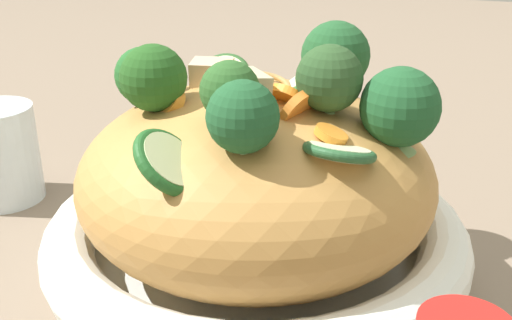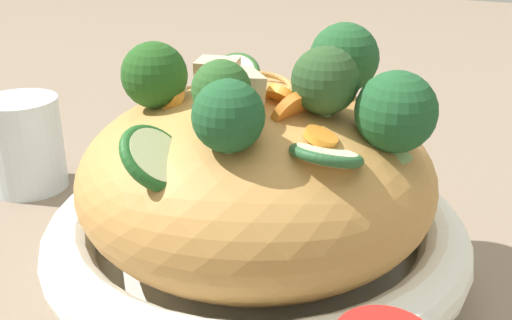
{
  "view_description": "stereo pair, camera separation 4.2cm",
  "coord_description": "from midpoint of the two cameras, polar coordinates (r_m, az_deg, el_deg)",
  "views": [
    {
      "loc": [
        -0.12,
        0.37,
        0.26
      ],
      "look_at": [
        0.0,
        0.0,
        0.09
      ],
      "focal_mm": 42.74,
      "sensor_mm": 36.0,
      "label": 1
    },
    {
      "loc": [
        -0.16,
        0.36,
        0.26
      ],
      "look_at": [
        0.0,
        0.0,
        0.09
      ],
      "focal_mm": 42.74,
      "sensor_mm": 36.0,
      "label": 2
    }
  ],
  "objects": [
    {
      "name": "carrot_coins",
      "position": [
        0.4,
        -2.41,
        5.57
      ],
      "size": [
        0.16,
        0.12,
        0.03
      ],
      "color": "orange",
      "rests_on": "serving_bowl"
    },
    {
      "name": "zucchini_slices",
      "position": [
        0.39,
        -3.42,
        4.11
      ],
      "size": [
        0.16,
        0.19,
        0.05
      ],
      "color": "beige",
      "rests_on": "serving_bowl"
    },
    {
      "name": "noodle_heap",
      "position": [
        0.43,
        -2.83,
        -1.59
      ],
      "size": [
        0.25,
        0.25,
        0.13
      ],
      "color": "#BD8845",
      "rests_on": "serving_bowl"
    },
    {
      "name": "broccoli_florets",
      "position": [
        0.4,
        -0.62,
        7.09
      ],
      "size": [
        0.24,
        0.2,
        0.07
      ],
      "color": "#A3C379",
      "rests_on": "serving_bowl"
    },
    {
      "name": "ground_plane",
      "position": [
        0.47,
        -2.63,
        -10.68
      ],
      "size": [
        3.0,
        3.0,
        0.0
      ],
      "primitive_type": "plane",
      "color": "#7F6C5A"
    },
    {
      "name": "serving_bowl",
      "position": [
        0.45,
        -2.7,
        -7.68
      ],
      "size": [
        0.31,
        0.31,
        0.06
      ],
      "color": "white",
      "rests_on": "ground_plane"
    },
    {
      "name": "chicken_chunks",
      "position": [
        0.4,
        -5.72,
        6.67
      ],
      "size": [
        0.08,
        0.09,
        0.03
      ],
      "color": "#D0B190",
      "rests_on": "serving_bowl"
    }
  ]
}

